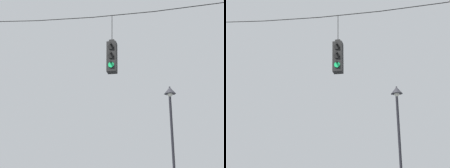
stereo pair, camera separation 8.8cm
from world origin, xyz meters
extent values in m
cylinder|color=black|center=(-4.57, 0.38, 7.23)|extent=(2.29, 0.03, 0.20)
cylinder|color=black|center=(-2.28, 0.38, 7.10)|extent=(2.28, 0.03, 0.12)
cylinder|color=black|center=(0.00, 0.38, 7.06)|extent=(2.28, 0.03, 0.03)
cylinder|color=black|center=(2.28, 0.38, 7.10)|extent=(2.28, 0.03, 0.12)
cube|color=black|center=(-0.42, 0.38, 5.37)|extent=(0.34, 0.34, 1.13)
cube|color=black|center=(-0.42, 0.38, 5.99)|extent=(0.19, 0.19, 0.10)
cylinder|color=black|center=(-0.42, 0.38, 6.54)|extent=(0.02, 0.02, 1.01)
cylinder|color=black|center=(-0.42, 0.20, 5.71)|extent=(0.20, 0.03, 0.20)
cylinder|color=black|center=(-0.42, 0.15, 5.80)|extent=(0.07, 0.12, 0.07)
cylinder|color=black|center=(-0.42, 0.20, 5.37)|extent=(0.20, 0.03, 0.20)
cylinder|color=black|center=(-0.42, 0.15, 5.46)|extent=(0.07, 0.12, 0.07)
cylinder|color=#19C666|center=(-0.42, 0.20, 5.03)|extent=(0.20, 0.03, 0.20)
cylinder|color=black|center=(-0.42, 0.15, 5.12)|extent=(0.07, 0.12, 0.07)
cylinder|color=black|center=(1.63, 4.68, 2.62)|extent=(0.12, 0.12, 5.24)
cylinder|color=black|center=(1.63, 4.38, 5.19)|extent=(0.07, 0.60, 0.07)
cone|color=#232328|center=(1.63, 4.08, 5.03)|extent=(0.54, 0.54, 0.33)
sphere|color=silver|center=(1.63, 4.08, 4.87)|extent=(0.24, 0.24, 0.24)
camera|label=1|loc=(1.27, -8.79, 1.65)|focal=45.00mm
camera|label=2|loc=(1.36, -8.78, 1.65)|focal=45.00mm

